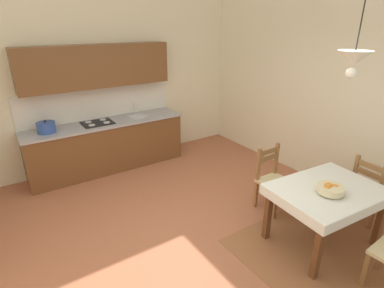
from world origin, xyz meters
TOP-DOWN VIEW (x-y plane):
  - ground_plane at (0.00, 0.00)m, footprint 5.83×6.24m
  - wall_back at (0.00, 2.88)m, footprint 5.83×0.12m
  - wall_right at (2.67, 0.00)m, footprint 0.12×6.24m
  - area_rug at (1.26, -1.03)m, footprint 2.10×1.60m
  - kitchen_cabinetry at (-0.20, 2.55)m, footprint 2.78×0.63m
  - dining_table at (1.26, -0.93)m, footprint 1.33×1.04m
  - dining_chair_kitchen_side at (1.32, -0.07)m, footprint 0.42×0.42m
  - dining_chair_window_side at (2.18, -0.99)m, footprint 0.44×0.44m
  - fruit_bowl at (1.16, -1.01)m, footprint 0.30×0.30m
  - pendant_lamp at (1.14, -1.01)m, footprint 0.32×0.32m

SIDE VIEW (x-z plane):
  - ground_plane at x=0.00m, z-range -0.10..0.00m
  - area_rug at x=1.26m, z-range 0.00..0.01m
  - dining_chair_kitchen_side at x=1.32m, z-range -0.02..0.91m
  - dining_chair_window_side at x=2.18m, z-range -0.02..0.91m
  - dining_table at x=1.26m, z-range 0.24..0.99m
  - fruit_bowl at x=1.16m, z-range 0.75..0.87m
  - kitchen_cabinetry at x=-0.20m, z-range -0.24..1.96m
  - wall_back at x=0.00m, z-range 0.00..4.24m
  - wall_right at x=2.67m, z-range 0.00..4.24m
  - pendant_lamp at x=1.14m, z-range 1.82..2.63m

